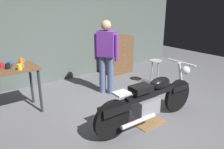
{
  "coord_description": "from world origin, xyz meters",
  "views": [
    {
      "loc": [
        -2.46,
        -2.58,
        2.02
      ],
      "look_at": [
        0.02,
        0.7,
        0.65
      ],
      "focal_mm": 34.62,
      "sensor_mm": 36.0,
      "label": 1
    }
  ],
  "objects_px": {
    "person_standing": "(106,54)",
    "mug_red_diner": "(2,65)",
    "shop_stool": "(155,66)",
    "mug_yellow_tall": "(20,67)",
    "motorcycle": "(150,99)",
    "wooden_dresser": "(118,55)",
    "mug_black_matte": "(8,66)",
    "mug_blue_enamel": "(10,64)",
    "mug_orange_travel": "(21,61)"
  },
  "relations": [
    {
      "from": "shop_stool",
      "to": "mug_blue_enamel",
      "type": "bearing_deg",
      "value": 168.54
    },
    {
      "from": "motorcycle",
      "to": "person_standing",
      "type": "relative_size",
      "value": 1.31
    },
    {
      "from": "mug_yellow_tall",
      "to": "person_standing",
      "type": "bearing_deg",
      "value": -0.69
    },
    {
      "from": "wooden_dresser",
      "to": "mug_orange_travel",
      "type": "xyz_separation_m",
      "value": [
        -2.9,
        -0.62,
        0.41
      ]
    },
    {
      "from": "mug_orange_travel",
      "to": "mug_blue_enamel",
      "type": "bearing_deg",
      "value": -169.5
    },
    {
      "from": "motorcycle",
      "to": "shop_stool",
      "type": "relative_size",
      "value": 3.42
    },
    {
      "from": "shop_stool",
      "to": "mug_orange_travel",
      "type": "bearing_deg",
      "value": 167.02
    },
    {
      "from": "shop_stool",
      "to": "mug_blue_enamel",
      "type": "xyz_separation_m",
      "value": [
        -3.26,
        0.66,
        0.45
      ]
    },
    {
      "from": "mug_black_matte",
      "to": "wooden_dresser",
      "type": "bearing_deg",
      "value": 14.49
    },
    {
      "from": "mug_red_diner",
      "to": "mug_black_matte",
      "type": "bearing_deg",
      "value": -59.96
    },
    {
      "from": "wooden_dresser",
      "to": "motorcycle",
      "type": "bearing_deg",
      "value": -118.18
    },
    {
      "from": "mug_black_matte",
      "to": "mug_blue_enamel",
      "type": "bearing_deg",
      "value": 67.25
    },
    {
      "from": "wooden_dresser",
      "to": "shop_stool",
      "type": "bearing_deg",
      "value": -83.96
    },
    {
      "from": "person_standing",
      "to": "mug_orange_travel",
      "type": "height_order",
      "value": "person_standing"
    },
    {
      "from": "motorcycle",
      "to": "mug_black_matte",
      "type": "height_order",
      "value": "motorcycle"
    },
    {
      "from": "mug_red_diner",
      "to": "mug_blue_enamel",
      "type": "relative_size",
      "value": 1.03
    },
    {
      "from": "person_standing",
      "to": "mug_orange_travel",
      "type": "bearing_deg",
      "value": 42.06
    },
    {
      "from": "motorcycle",
      "to": "mug_yellow_tall",
      "type": "relative_size",
      "value": 17.86
    },
    {
      "from": "person_standing",
      "to": "mug_red_diner",
      "type": "height_order",
      "value": "person_standing"
    },
    {
      "from": "wooden_dresser",
      "to": "mug_orange_travel",
      "type": "distance_m",
      "value": 3.0
    },
    {
      "from": "wooden_dresser",
      "to": "mug_black_matte",
      "type": "distance_m",
      "value": 3.31
    },
    {
      "from": "mug_orange_travel",
      "to": "mug_red_diner",
      "type": "bearing_deg",
      "value": -169.25
    },
    {
      "from": "mug_yellow_tall",
      "to": "mug_red_diner",
      "type": "distance_m",
      "value": 0.39
    },
    {
      "from": "person_standing",
      "to": "mug_black_matte",
      "type": "bearing_deg",
      "value": 49.48
    },
    {
      "from": "shop_stool",
      "to": "mug_blue_enamel",
      "type": "height_order",
      "value": "mug_blue_enamel"
    },
    {
      "from": "mug_red_diner",
      "to": "mug_orange_travel",
      "type": "relative_size",
      "value": 0.94
    },
    {
      "from": "shop_stool",
      "to": "mug_yellow_tall",
      "type": "distance_m",
      "value": 3.22
    },
    {
      "from": "person_standing",
      "to": "mug_yellow_tall",
      "type": "distance_m",
      "value": 1.85
    },
    {
      "from": "person_standing",
      "to": "wooden_dresser",
      "type": "xyz_separation_m",
      "value": [
        1.18,
        1.04,
        -0.38
      ]
    },
    {
      "from": "mug_orange_travel",
      "to": "motorcycle",
      "type": "bearing_deg",
      "value": -52.29
    },
    {
      "from": "person_standing",
      "to": "mug_blue_enamel",
      "type": "xyz_separation_m",
      "value": [
        -1.94,
        0.37,
        0.02
      ]
    },
    {
      "from": "mug_yellow_tall",
      "to": "mug_blue_enamel",
      "type": "distance_m",
      "value": 0.36
    },
    {
      "from": "shop_stool",
      "to": "mug_orange_travel",
      "type": "xyz_separation_m",
      "value": [
        -3.04,
        0.7,
        0.46
      ]
    },
    {
      "from": "shop_stool",
      "to": "wooden_dresser",
      "type": "xyz_separation_m",
      "value": [
        -0.14,
        1.33,
        0.05
      ]
    },
    {
      "from": "wooden_dresser",
      "to": "mug_yellow_tall",
      "type": "distance_m",
      "value": 3.22
    },
    {
      "from": "mug_red_diner",
      "to": "mug_orange_travel",
      "type": "height_order",
      "value": "mug_orange_travel"
    },
    {
      "from": "shop_stool",
      "to": "mug_blue_enamel",
      "type": "distance_m",
      "value": 3.36
    },
    {
      "from": "shop_stool",
      "to": "mug_red_diner",
      "type": "xyz_separation_m",
      "value": [
        -3.4,
        0.63,
        0.45
      ]
    },
    {
      "from": "wooden_dresser",
      "to": "mug_orange_travel",
      "type": "height_order",
      "value": "wooden_dresser"
    },
    {
      "from": "person_standing",
      "to": "mug_red_diner",
      "type": "bearing_deg",
      "value": 46.15
    },
    {
      "from": "person_standing",
      "to": "wooden_dresser",
      "type": "distance_m",
      "value": 1.62
    },
    {
      "from": "mug_yellow_tall",
      "to": "mug_black_matte",
      "type": "distance_m",
      "value": 0.24
    },
    {
      "from": "person_standing",
      "to": "shop_stool",
      "type": "relative_size",
      "value": 2.61
    },
    {
      "from": "person_standing",
      "to": "mug_blue_enamel",
      "type": "distance_m",
      "value": 1.97
    },
    {
      "from": "motorcycle",
      "to": "mug_red_diner",
      "type": "relative_size",
      "value": 20.81
    },
    {
      "from": "mug_black_matte",
      "to": "mug_blue_enamel",
      "type": "xyz_separation_m",
      "value": [
        0.07,
        0.16,
        -0.0
      ]
    },
    {
      "from": "mug_orange_travel",
      "to": "mug_blue_enamel",
      "type": "relative_size",
      "value": 1.09
    },
    {
      "from": "wooden_dresser",
      "to": "mug_orange_travel",
      "type": "relative_size",
      "value": 9.86
    },
    {
      "from": "person_standing",
      "to": "wooden_dresser",
      "type": "relative_size",
      "value": 1.52
    },
    {
      "from": "wooden_dresser",
      "to": "mug_yellow_tall",
      "type": "bearing_deg",
      "value": -161.52
    }
  ]
}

